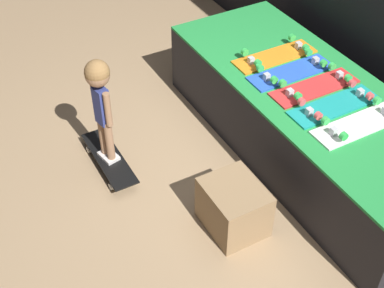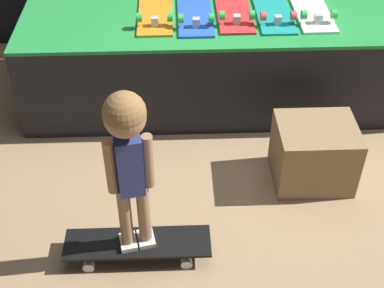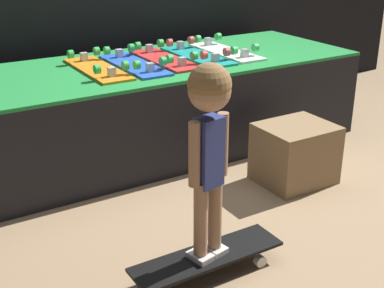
{
  "view_description": "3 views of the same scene",
  "coord_description": "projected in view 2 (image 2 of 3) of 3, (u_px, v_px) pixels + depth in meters",
  "views": [
    {
      "loc": [
        2.24,
        -1.59,
        2.74
      ],
      "look_at": [
        -0.19,
        -0.25,
        0.29
      ],
      "focal_mm": 50.0,
      "sensor_mm": 36.0,
      "label": 1
    },
    {
      "loc": [
        -0.36,
        -2.33,
        2.01
      ],
      "look_at": [
        -0.28,
        -0.34,
        0.33
      ],
      "focal_mm": 50.0,
      "sensor_mm": 36.0,
      "label": 2
    },
    {
      "loc": [
        -1.59,
        -2.33,
        1.37
      ],
      "look_at": [
        -0.31,
        -0.23,
        0.37
      ],
      "focal_mm": 50.0,
      "sensor_mm": 36.0,
      "label": 3
    }
  ],
  "objects": [
    {
      "name": "ground_plane",
      "position": [
        238.0,
        149.0,
        3.09
      ],
      "size": [
        16.0,
        16.0,
        0.0
      ],
      "primitive_type": "plane",
      "color": "#9E7F5B"
    },
    {
      "name": "display_rack",
      "position": [
        230.0,
        51.0,
        3.37
      ],
      "size": [
        2.5,
        0.94,
        0.57
      ],
      "color": "black",
      "rests_on": "ground_plane"
    },
    {
      "name": "skateboard_orange_on_rack",
      "position": [
        155.0,
        8.0,
        3.16
      ],
      "size": [
        0.2,
        0.65,
        0.09
      ],
      "color": "orange",
      "rests_on": "display_rack"
    },
    {
      "name": "skateboard_blue_on_rack",
      "position": [
        194.0,
        9.0,
        3.15
      ],
      "size": [
        0.2,
        0.65,
        0.09
      ],
      "color": "blue",
      "rests_on": "display_rack"
    },
    {
      "name": "skateboard_red_on_rack",
      "position": [
        233.0,
        6.0,
        3.18
      ],
      "size": [
        0.2,
        0.65,
        0.09
      ],
      "color": "red",
      "rests_on": "display_rack"
    },
    {
      "name": "skateboard_teal_on_rack",
      "position": [
        272.0,
        7.0,
        3.17
      ],
      "size": [
        0.2,
        0.65,
        0.09
      ],
      "color": "teal",
      "rests_on": "display_rack"
    },
    {
      "name": "skateboard_white_on_rack",
      "position": [
        310.0,
        5.0,
        3.18
      ],
      "size": [
        0.2,
        0.65,
        0.09
      ],
      "color": "white",
      "rests_on": "display_rack"
    },
    {
      "name": "skateboard_on_floor",
      "position": [
        138.0,
        245.0,
        2.46
      ],
      "size": [
        0.67,
        0.19,
        0.09
      ],
      "color": "black",
      "rests_on": "ground_plane"
    },
    {
      "name": "child",
      "position": [
        128.0,
        146.0,
        2.07
      ],
      "size": [
        0.19,
        0.17,
        0.82
      ],
      "rotation": [
        0.0,
        0.0,
        0.2
      ],
      "color": "silver",
      "rests_on": "skateboard_on_floor"
    },
    {
      "name": "storage_box",
      "position": [
        314.0,
        153.0,
        2.8
      ],
      "size": [
        0.41,
        0.34,
        0.34
      ],
      "color": "#8E704C",
      "rests_on": "ground_plane"
    }
  ]
}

